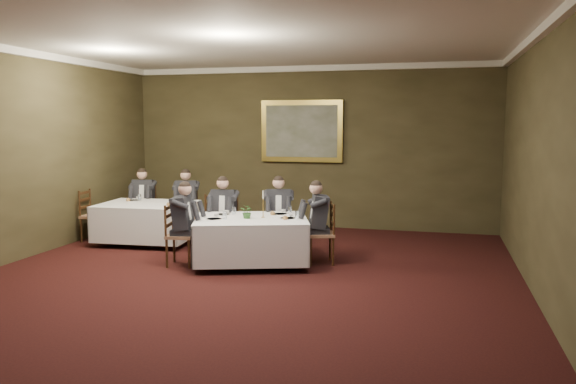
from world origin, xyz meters
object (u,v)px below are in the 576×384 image
at_px(diner_main_endleft, 181,234).
at_px(chair_sec_backright, 187,221).
at_px(table_second, 147,220).
at_px(chair_main_endright, 321,246).
at_px(chair_sec_endright, 202,230).
at_px(candlestick, 263,207).
at_px(table_main, 251,237).
at_px(chair_sec_endleft, 94,226).
at_px(diner_main_backright, 279,223).
at_px(chair_sec_backleft, 145,220).
at_px(diner_sec_backright, 187,210).
at_px(chair_main_backleft, 225,236).
at_px(diner_sec_backleft, 144,209).
at_px(painting, 302,131).
at_px(diner_main_backleft, 224,223).
at_px(chair_main_backright, 279,235).
at_px(centerpiece, 247,211).
at_px(chair_main_endleft, 181,248).
at_px(diner_main_endright, 321,232).

height_order(diner_main_endleft, chair_sec_backright, diner_main_endleft).
xyz_separation_m(table_second, chair_main_endright, (3.53, -0.69, -0.17)).
relative_size(table_second, chair_sec_backright, 1.83).
xyz_separation_m(chair_sec_endright, candlestick, (1.52, -1.03, 0.65)).
xyz_separation_m(chair_sec_backright, chair_sec_endright, (0.70, -0.85, 0.00)).
xyz_separation_m(table_main, chair_sec_endleft, (-3.54, 0.97, -0.17)).
bearing_deg(diner_main_endleft, diner_main_backright, 128.76).
distance_m(diner_main_endleft, chair_sec_endright, 1.52).
relative_size(chair_sec_backleft, diner_sec_backright, 0.74).
relative_size(chair_main_backleft, chair_sec_endleft, 1.00).
relative_size(diner_sec_backleft, painting, 0.74).
height_order(chair_main_backleft, diner_main_backright, diner_main_backright).
height_order(table_main, diner_main_backright, diner_main_backright).
xyz_separation_m(diner_main_backleft, chair_sec_backright, (-1.30, 1.25, -0.23)).
height_order(chair_main_endright, diner_sec_backleft, diner_sec_backleft).
height_order(diner_main_backright, chair_main_endright, diner_main_backright).
xyz_separation_m(table_main, chair_main_backright, (0.17, 1.03, -0.17)).
bearing_deg(diner_main_backleft, diner_main_endleft, 67.02).
relative_size(chair_sec_backleft, chair_sec_endright, 1.00).
distance_m(chair_main_backleft, chair_sec_endright, 0.72).
bearing_deg(diner_sec_backright, diner_main_backleft, 118.69).
relative_size(diner_main_backright, diner_sec_backright, 1.00).
bearing_deg(chair_sec_backright, table_main, 118.49).
bearing_deg(chair_sec_endleft, table_second, 90.20).
height_order(chair_sec_backleft, chair_sec_endleft, same).
xyz_separation_m(chair_main_endright, centerpiece, (-1.12, -0.42, 0.60)).
bearing_deg(chair_main_endleft, diner_main_backleft, 153.47).
bearing_deg(chair_sec_backleft, chair_sec_backright, 171.87).
bearing_deg(diner_main_endright, painting, 1.03).
xyz_separation_m(diner_main_endright, chair_sec_backright, (-3.12, 1.62, -0.23)).
bearing_deg(diner_main_endleft, chair_main_backright, 129.06).
distance_m(diner_main_endleft, chair_main_endright, 2.28).
bearing_deg(chair_main_endleft, centerpiece, 96.43).
relative_size(table_main, diner_sec_backright, 1.59).
relative_size(chair_main_backleft, chair_main_endleft, 1.00).
distance_m(chair_main_backleft, chair_sec_backleft, 2.52).
bearing_deg(diner_sec_backright, chair_main_endleft, 94.97).
relative_size(diner_main_endright, diner_sec_backright, 1.00).
distance_m(table_second, diner_main_endright, 3.58).
bearing_deg(diner_main_backright, chair_sec_endright, -18.28).
xyz_separation_m(chair_sec_backleft, chair_sec_backright, (0.93, 0.07, 0.00)).
relative_size(chair_main_endright, chair_sec_backleft, 1.00).
height_order(chair_sec_backright, chair_sec_endright, same).
bearing_deg(chair_main_endleft, table_main, 99.13).
relative_size(table_main, chair_main_backright, 2.13).
xyz_separation_m(chair_main_endright, chair_sec_endleft, (-4.62, 0.61, 0.00)).
relative_size(diner_main_backright, chair_sec_backright, 1.35).
distance_m(diner_main_backleft, painting, 3.27).
bearing_deg(diner_main_backleft, chair_sec_endright, -39.84).
xyz_separation_m(table_second, chair_sec_backright, (0.40, 0.92, -0.17)).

